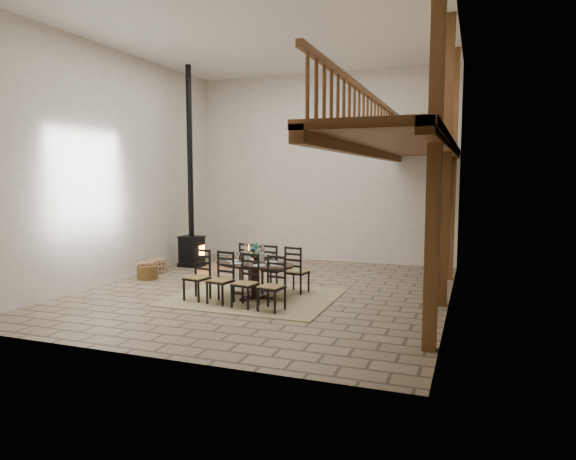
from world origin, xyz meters
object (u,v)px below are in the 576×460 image
(dining_table, at_px, (252,280))
(log_basket, at_px, (147,271))
(wood_stove, at_px, (191,221))
(log_stack, at_px, (157,266))

(dining_table, distance_m, log_basket, 3.11)
(dining_table, relative_size, wood_stove, 0.41)
(wood_stove, distance_m, log_basket, 2.01)
(wood_stove, bearing_deg, log_basket, -96.78)
(dining_table, height_order, log_basket, dining_table)
(dining_table, xyz_separation_m, log_basket, (-2.97, 0.89, -0.19))
(wood_stove, bearing_deg, log_stack, -109.33)
(dining_table, bearing_deg, wood_stove, 146.32)
(log_basket, distance_m, log_stack, 0.71)
(dining_table, xyz_separation_m, log_stack, (-3.17, 1.57, -0.18))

